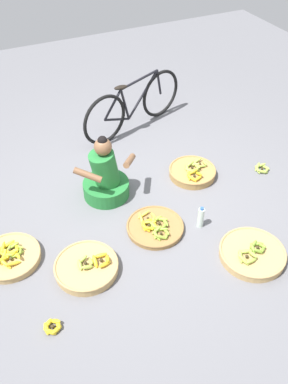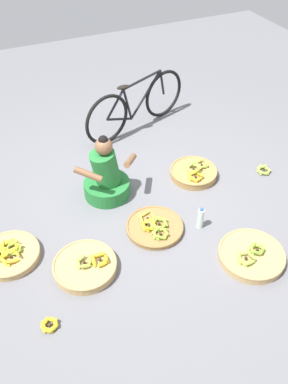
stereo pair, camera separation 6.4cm
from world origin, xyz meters
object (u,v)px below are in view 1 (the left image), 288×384
object	(u,v)px
banana_basket_mid_left	(155,227)
banana_basket_front_left	(192,172)
banana_basket_mid_right	(252,253)
bicycle_leaning	(134,105)
banana_basket_back_center	(10,257)
banana_basket_front_center	(87,267)
loose_bananas_front_right	(262,168)
loose_bananas_back_left	(52,327)
vendor_woman_front	(106,178)
water_bottle	(201,217)

from	to	relation	value
banana_basket_mid_left	banana_basket_front_left	bearing A→B (deg)	37.21
banana_basket_mid_left	banana_basket_mid_right	bearing A→B (deg)	-46.41
bicycle_leaning	banana_basket_back_center	bearing A→B (deg)	-141.36
bicycle_leaning	banana_basket_front_center	world-z (taller)	bicycle_leaning
loose_bananas_front_right	loose_bananas_back_left	bearing A→B (deg)	-161.22
bicycle_leaning	vendor_woman_front	bearing A→B (deg)	-126.72
banana_basket_mid_left	banana_basket_back_center	bearing A→B (deg)	170.88
banana_basket_front_left	loose_bananas_back_left	world-z (taller)	banana_basket_front_left
loose_bananas_front_right	vendor_woman_front	bearing A→B (deg)	168.30
water_bottle	bicycle_leaning	bearing A→B (deg)	85.93
bicycle_leaning	water_bottle	distance (m)	2.04
vendor_woman_front	loose_bananas_back_left	bearing A→B (deg)	-126.48
banana_basket_mid_right	water_bottle	distance (m)	0.63
loose_bananas_front_right	water_bottle	xyz separation A→B (m)	(-1.17, -0.49, 0.09)
vendor_woman_front	water_bottle	world-z (taller)	vendor_woman_front
banana_basket_back_center	banana_basket_front_center	bearing A→B (deg)	-34.54
banana_basket_mid_right	loose_bananas_back_left	size ratio (longest dim) A/B	3.54
banana_basket_front_center	banana_basket_front_left	xyz separation A→B (m)	(1.62, 0.81, 0.00)
vendor_woman_front	bicycle_leaning	world-z (taller)	vendor_woman_front
banana_basket_mid_left	loose_bananas_back_left	distance (m)	1.44
banana_basket_mid_left	water_bottle	xyz separation A→B (m)	(0.45, -0.15, 0.08)
banana_basket_front_center	banana_basket_mid_left	size ratio (longest dim) A/B	1.01
banana_basket_front_left	banana_basket_back_center	bearing A→B (deg)	-170.57
bicycle_leaning	water_bottle	bearing A→B (deg)	-94.07
banana_basket_mid_right	water_bottle	bearing A→B (deg)	112.84
banana_basket_front_left	vendor_woman_front	bearing A→B (deg)	173.76
loose_bananas_front_right	loose_bananas_back_left	xyz separation A→B (m)	(-2.90, -0.99, 0.00)
vendor_woman_front	banana_basket_mid_left	xyz separation A→B (m)	(0.26, -0.72, -0.21)
bicycle_leaning	banana_basket_mid_left	xyz separation A→B (m)	(-0.59, -1.87, -0.32)
banana_basket_mid_left	water_bottle	bearing A→B (deg)	-18.70
bicycle_leaning	banana_basket_front_left	xyz separation A→B (m)	(0.20, -1.26, -0.30)
banana_basket_front_left	banana_basket_mid_left	distance (m)	1.00
bicycle_leaning	water_bottle	xyz separation A→B (m)	(-0.14, -2.02, -0.24)
loose_bananas_back_left	water_bottle	xyz separation A→B (m)	(1.73, 0.50, 0.09)
loose_bananas_back_left	banana_basket_mid_right	bearing A→B (deg)	-2.20
vendor_woman_front	banana_basket_back_center	distance (m)	1.30
loose_bananas_front_right	bicycle_leaning	bearing A→B (deg)	123.76
banana_basket_front_center	banana_basket_mid_right	size ratio (longest dim) A/B	0.94
water_bottle	loose_bananas_front_right	bearing A→B (deg)	22.53
banana_basket_front_center	vendor_woman_front	bearing A→B (deg)	58.91
banana_basket_mid_left	vendor_woman_front	bearing A→B (deg)	109.82
bicycle_leaning	banana_basket_front_center	bearing A→B (deg)	-124.30
banana_basket_front_center	loose_bananas_back_left	xyz separation A→B (m)	(-0.46, -0.45, -0.02)
loose_bananas_front_right	water_bottle	bearing A→B (deg)	-157.47
banana_basket_back_center	banana_basket_mid_left	bearing A→B (deg)	-9.12
banana_basket_back_center	loose_bananas_back_left	bearing A→B (deg)	-78.86
loose_bananas_back_left	loose_bananas_front_right	bearing A→B (deg)	18.78
banana_basket_mid_right	loose_bananas_back_left	bearing A→B (deg)	177.80
loose_bananas_back_left	water_bottle	size ratio (longest dim) A/B	0.70
banana_basket_front_center	water_bottle	bearing A→B (deg)	2.27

